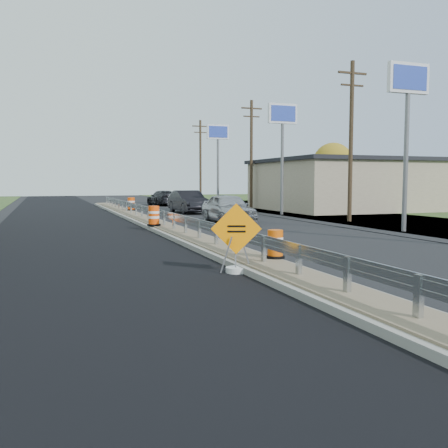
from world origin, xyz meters
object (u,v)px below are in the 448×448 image
object	(u,v)px
barrel_median_far	(131,204)
car_dark_far	(162,198)
barrel_median_mid	(154,216)
car_dark_mid	(188,202)
caution_sign	(236,255)
barrel_median_near	(275,245)
barrel_shoulder_far	(213,203)
car_silver	(228,208)

from	to	relation	value
barrel_median_far	car_dark_far	bearing A→B (deg)	66.37
barrel_median_mid	barrel_median_far	xyz separation A→B (m)	(1.10, 13.41, -0.00)
car_dark_far	barrel_median_far	bearing A→B (deg)	62.10
car_dark_mid	car_dark_far	world-z (taller)	car_dark_mid
caution_sign	barrel_median_near	bearing A→B (deg)	44.17
barrel_median_mid	barrel_median_far	bearing A→B (deg)	85.31
car_dark_mid	barrel_shoulder_far	bearing A→B (deg)	53.68
car_silver	car_dark_mid	bearing A→B (deg)	88.16
caution_sign	car_dark_far	bearing A→B (deg)	99.96
barrel_median_near	car_dark_mid	world-z (taller)	car_dark_mid
barrel_median_mid	car_dark_far	distance (m)	25.59
car_dark_mid	barrel_median_mid	bearing A→B (deg)	-115.48
barrel_median_mid	car_dark_far	world-z (taller)	car_dark_far
barrel_median_mid	barrel_median_far	distance (m)	13.46
barrel_median_near	car_dark_mid	bearing A→B (deg)	80.04
barrel_median_far	car_silver	distance (m)	11.28
caution_sign	barrel_shoulder_far	xyz separation A→B (m)	(9.68, 30.62, -0.05)
barrel_median_near	barrel_median_far	xyz separation A→B (m)	(0.00, 24.83, 0.08)
barrel_median_near	barrel_shoulder_far	xyz separation A→B (m)	(8.23, 29.97, -0.20)
barrel_median_far	barrel_shoulder_far	distance (m)	9.71
barrel_shoulder_far	car_dark_mid	xyz separation A→B (m)	(-4.03, -6.02, 0.44)
car_silver	barrel_median_mid	bearing A→B (deg)	-150.24
barrel_median_mid	car_dark_far	size ratio (longest dim) A/B	0.19
car_dark_far	barrel_median_near	bearing A→B (deg)	77.88
caution_sign	barrel_median_mid	world-z (taller)	caution_sign
car_dark_far	barrel_shoulder_far	bearing A→B (deg)	112.84
car_dark_mid	barrel_median_far	bearing A→B (deg)	165.50
barrel_median_near	barrel_median_mid	bearing A→B (deg)	95.50
barrel_median_mid	car_silver	distance (m)	5.69
barrel_shoulder_far	caution_sign	bearing A→B (deg)	-107.55
caution_sign	barrel_median_near	xyz separation A→B (m)	(1.45, 0.65, 0.15)
barrel_median_mid	barrel_shoulder_far	size ratio (longest dim) A/B	1.12
caution_sign	barrel_median_mid	size ratio (longest dim) A/B	1.89
barrel_shoulder_far	car_dark_mid	size ratio (longest dim) A/B	0.17
barrel_shoulder_far	car_silver	distance (m)	16.34
caution_sign	car_silver	xyz separation A→B (m)	(5.30, 14.88, 0.39)
barrel_shoulder_far	car_dark_far	size ratio (longest dim) A/B	0.17
barrel_median_far	car_dark_mid	size ratio (longest dim) A/B	0.19
caution_sign	barrel_median_far	world-z (taller)	caution_sign
barrel_median_near	car_dark_far	distance (m)	36.62
barrel_shoulder_far	car_dark_mid	world-z (taller)	car_dark_mid
barrel_shoulder_far	car_silver	size ratio (longest dim) A/B	0.17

